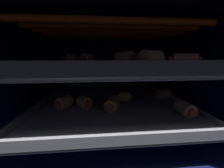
% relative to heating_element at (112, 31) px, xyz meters
% --- Properties ---
extents(ground_plane, '(0.56, 0.44, 0.01)m').
position_rel_heating_element_xyz_m(ground_plane, '(0.00, 0.00, -0.30)').
color(ground_plane, '#0C1138').
extents(oven_wall_back, '(0.56, 0.01, 0.32)m').
position_rel_heating_element_xyz_m(oven_wall_back, '(0.00, 0.21, -0.13)').
color(oven_wall_back, '#0C1138').
rests_on(oven_wall_back, ground_plane).
extents(oven_wall_left, '(0.01, 0.42, 0.32)m').
position_rel_heating_element_xyz_m(oven_wall_left, '(-0.27, 0.00, -0.13)').
color(oven_wall_left, '#0C1138').
rests_on(oven_wall_left, ground_plane).
extents(oven_wall_right, '(0.01, 0.42, 0.32)m').
position_rel_heating_element_xyz_m(oven_wall_right, '(0.27, 0.00, -0.13)').
color(oven_wall_right, '#0C1138').
rests_on(oven_wall_right, ground_plane).
extents(oven_ceiling, '(0.56, 0.44, 0.01)m').
position_rel_heating_element_xyz_m(oven_ceiling, '(0.00, 0.00, 0.03)').
color(oven_ceiling, '#0C1138').
extents(heating_element, '(0.43, 0.20, 0.01)m').
position_rel_heating_element_xyz_m(heating_element, '(0.00, 0.00, 0.00)').
color(heating_element, '#F25919').
extents(oven_rack_lower, '(0.51, 0.41, 0.01)m').
position_rel_heating_element_xyz_m(oven_rack_lower, '(0.00, 0.00, -0.22)').
color(oven_rack_lower, slate).
extents(baking_tray_lower, '(0.42, 0.37, 0.02)m').
position_rel_heating_element_xyz_m(baking_tray_lower, '(0.00, 0.00, -0.21)').
color(baking_tray_lower, gray).
rests_on(baking_tray_lower, oven_rack_lower).
extents(pig_in_blanket_lower_0, '(0.05, 0.03, 0.03)m').
position_rel_heating_element_xyz_m(pig_in_blanket_lower_0, '(0.04, -0.02, -0.19)').
color(pig_in_blanket_lower_0, tan).
rests_on(pig_in_blanket_lower_0, baking_tray_lower).
extents(pig_in_blanket_lower_1, '(0.06, 0.04, 0.03)m').
position_rel_heating_element_xyz_m(pig_in_blanket_lower_1, '(0.17, 0.00, -0.19)').
color(pig_in_blanket_lower_1, tan).
rests_on(pig_in_blanket_lower_1, baking_tray_lower).
extents(pig_in_blanket_lower_2, '(0.05, 0.05, 0.03)m').
position_rel_heating_element_xyz_m(pig_in_blanket_lower_2, '(-0.13, -0.05, -0.19)').
color(pig_in_blanket_lower_2, tan).
rests_on(pig_in_blanket_lower_2, baking_tray_lower).
extents(pig_in_blanket_lower_3, '(0.05, 0.05, 0.03)m').
position_rel_heating_element_xyz_m(pig_in_blanket_lower_3, '(-0.08, -0.05, -0.19)').
color(pig_in_blanket_lower_3, tan).
rests_on(pig_in_blanket_lower_3, baking_tray_lower).
extents(pig_in_blanket_lower_4, '(0.03, 0.05, 0.03)m').
position_rel_heating_element_xyz_m(pig_in_blanket_lower_4, '(0.17, -0.11, -0.19)').
color(pig_in_blanket_lower_4, tan).
rests_on(pig_in_blanket_lower_4, baking_tray_lower).
extents(pig_in_blanket_lower_5, '(0.04, 0.06, 0.03)m').
position_rel_heating_element_xyz_m(pig_in_blanket_lower_5, '(-0.01, -0.07, -0.19)').
color(pig_in_blanket_lower_5, tan).
rests_on(pig_in_blanket_lower_5, baking_tray_lower).
extents(oven_rack_upper, '(0.51, 0.41, 0.01)m').
position_rel_heating_element_xyz_m(oven_rack_upper, '(0.00, 0.00, -0.10)').
color(oven_rack_upper, slate).
extents(baking_tray_upper, '(0.42, 0.37, 0.02)m').
position_rel_heating_element_xyz_m(baking_tray_upper, '(0.00, 0.00, -0.09)').
color(baking_tray_upper, '#4C4C51').
rests_on(baking_tray_upper, oven_rack_upper).
extents(pig_in_blanket_upper_0, '(0.04, 0.06, 0.03)m').
position_rel_heating_element_xyz_m(pig_in_blanket_upper_0, '(0.09, 0.07, -0.08)').
color(pig_in_blanket_upper_0, tan).
rests_on(pig_in_blanket_upper_0, baking_tray_upper).
extents(pig_in_blanket_upper_1, '(0.05, 0.03, 0.03)m').
position_rel_heating_element_xyz_m(pig_in_blanket_upper_1, '(-0.13, 0.04, -0.08)').
color(pig_in_blanket_upper_1, tan).
rests_on(pig_in_blanket_upper_1, baking_tray_upper).
extents(pig_in_blanket_upper_2, '(0.05, 0.06, 0.03)m').
position_rel_heating_element_xyz_m(pig_in_blanket_upper_2, '(0.02, -0.08, -0.07)').
color(pig_in_blanket_upper_2, tan).
rests_on(pig_in_blanket_upper_2, baking_tray_upper).
extents(pig_in_blanket_upper_3, '(0.05, 0.04, 0.03)m').
position_rel_heating_element_xyz_m(pig_in_blanket_upper_3, '(-0.14, 0.10, -0.08)').
color(pig_in_blanket_upper_3, tan).
rests_on(pig_in_blanket_upper_3, baking_tray_upper).
extents(pig_in_blanket_upper_4, '(0.05, 0.06, 0.03)m').
position_rel_heating_element_xyz_m(pig_in_blanket_upper_4, '(-0.08, 0.04, -0.08)').
color(pig_in_blanket_upper_4, tan).
rests_on(pig_in_blanket_upper_4, baking_tray_upper).
extents(pig_in_blanket_upper_5, '(0.04, 0.05, 0.03)m').
position_rel_heating_element_xyz_m(pig_in_blanket_upper_5, '(-0.07, -0.01, -0.08)').
color(pig_in_blanket_upper_5, tan).
rests_on(pig_in_blanket_upper_5, baking_tray_upper).
extents(pig_in_blanket_upper_6, '(0.06, 0.03, 0.03)m').
position_rel_heating_element_xyz_m(pig_in_blanket_upper_6, '(0.05, 0.15, -0.08)').
color(pig_in_blanket_upper_6, tan).
rests_on(pig_in_blanket_upper_6, baking_tray_upper).
extents(pig_in_blanket_upper_7, '(0.05, 0.04, 0.03)m').
position_rel_heating_element_xyz_m(pig_in_blanket_upper_7, '(0.12, -0.14, -0.08)').
color(pig_in_blanket_upper_7, tan).
rests_on(pig_in_blanket_upper_7, baking_tray_upper).
extents(pig_in_blanket_upper_8, '(0.06, 0.04, 0.03)m').
position_rel_heating_element_xyz_m(pig_in_blanket_upper_8, '(0.06, -0.14, -0.07)').
color(pig_in_blanket_upper_8, tan).
rests_on(pig_in_blanket_upper_8, baking_tray_upper).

